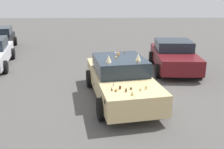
{
  "coord_description": "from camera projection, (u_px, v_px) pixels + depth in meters",
  "views": [
    {
      "loc": [
        -8.52,
        0.51,
        3.65
      ],
      "look_at": [
        0.0,
        0.3,
        0.9
      ],
      "focal_mm": 41.21,
      "sensor_mm": 36.0,
      "label": 1
    }
  ],
  "objects": [
    {
      "name": "ground_plane",
      "position": [
        120.0,
        98.0,
        9.24
      ],
      "size": [
        60.0,
        60.0,
        0.0
      ],
      "primitive_type": "plane",
      "color": "#514F4C"
    },
    {
      "name": "art_car_decorated",
      "position": [
        120.0,
        79.0,
        9.04
      ],
      "size": [
        4.89,
        2.68,
        1.71
      ],
      "rotation": [
        0.0,
        0.0,
        3.32
      ],
      "color": "#D8BC7F",
      "rests_on": "ground"
    },
    {
      "name": "parked_sedan_far_left",
      "position": [
        174.0,
        56.0,
        12.44
      ],
      "size": [
        4.09,
        2.23,
        1.41
      ],
      "rotation": [
        0.0,
        0.0,
        3.09
      ],
      "color": "#5B1419",
      "rests_on": "ground"
    }
  ]
}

